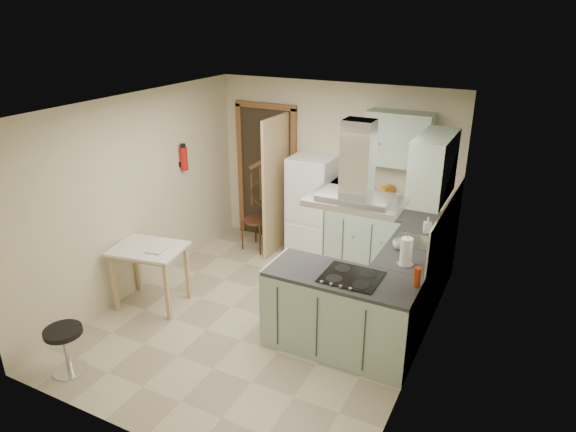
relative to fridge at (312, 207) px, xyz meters
The scene contains 28 objects.
floor 1.96m from the fridge, 83.66° to the right, with size 4.20×4.20×0.00m, color #BCB392.
ceiling 2.52m from the fridge, 83.66° to the right, with size 4.20×4.20×0.00m, color silver.
back_wall 0.62m from the fridge, 56.31° to the left, with size 3.60×3.60×0.00m, color beige.
left_wall 2.46m from the fridge, 131.63° to the right, with size 4.20×4.20×0.00m, color beige.
right_wall 2.74m from the fridge, 41.99° to the right, with size 4.20×4.20×0.00m, color beige.
doorway 0.99m from the fridge, 163.30° to the left, with size 1.10×0.12×2.10m, color brown.
fridge is the anchor object (origin of this frame).
counter_back 0.91m from the fridge, ahead, with size 1.08×0.60×0.90m, color #9EB2A0.
counter_right 1.85m from the fridge, 21.66° to the right, with size 0.60×1.95×0.90m, color #9EB2A0.
splashback 1.26m from the fridge, 13.94° to the left, with size 1.68×0.02×0.50m, color beige.
wall_cabinet_back 1.60m from the fridge, ahead, with size 0.85×0.35×0.70m, color #9EB2A0.
wall_cabinet_right 2.33m from the fridge, 27.50° to the right, with size 0.35×0.90×0.70m, color #9EB2A0.
peninsula 2.35m from the fridge, 58.26° to the right, with size 1.55×0.65×0.90m, color #9EB2A0.
hob 2.39m from the fridge, 56.21° to the right, with size 0.58×0.50×0.01m, color black.
extractor_hood 2.57m from the fridge, 56.21° to the right, with size 0.90×0.55×0.10m, color silver.
sink 1.91m from the fridge, 26.57° to the right, with size 0.45×0.40×0.01m, color silver.
fire_extinguisher 1.93m from the fridge, 149.70° to the right, with size 0.10×0.10×0.32m, color #B2140F.
drop_leaf_table 2.49m from the fridge, 118.22° to the right, with size 0.83×0.62×0.78m, color tan.
bentwood_chair 0.88m from the fridge, 166.06° to the right, with size 0.41×0.41×0.93m, color #52211B.
stool 3.75m from the fridge, 106.91° to the right, with size 0.37×0.37×0.50m, color black.
microwave 0.59m from the fridge, ahead, with size 0.53×0.36×0.29m, color black.
kettle 1.21m from the fridge, ahead, with size 0.14×0.14×0.21m, color white.
cereal_box 1.10m from the fridge, ahead, with size 0.08×0.19×0.29m, color #C07916.
soap_bottle 1.84m from the fridge, 16.40° to the right, with size 0.09×0.09×0.20m, color #B6B5C2.
paper_towel 2.29m from the fridge, 40.07° to the right, with size 0.12×0.12×0.31m, color white.
cup 1.93m from the fridge, 35.40° to the right, with size 0.14×0.14×0.11m, color silver.
red_bottle 2.70m from the fridge, 43.44° to the right, with size 0.07×0.07×0.19m, color #B4350F.
book 2.45m from the fridge, 116.89° to the right, with size 0.19×0.25×0.11m, color #993349.
Camera 1 is at (2.61, -4.53, 3.43)m, focal length 32.00 mm.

